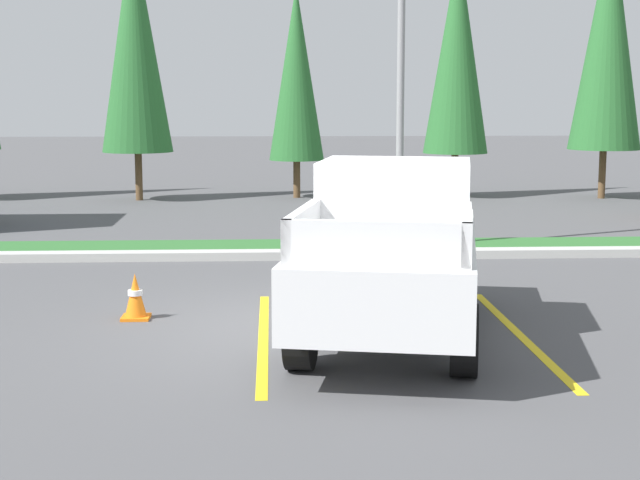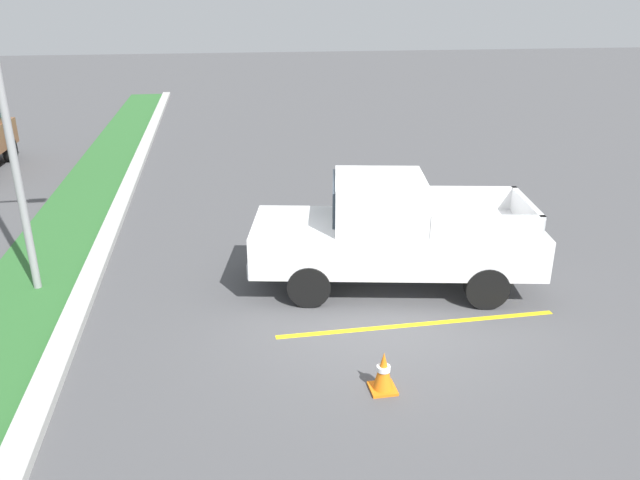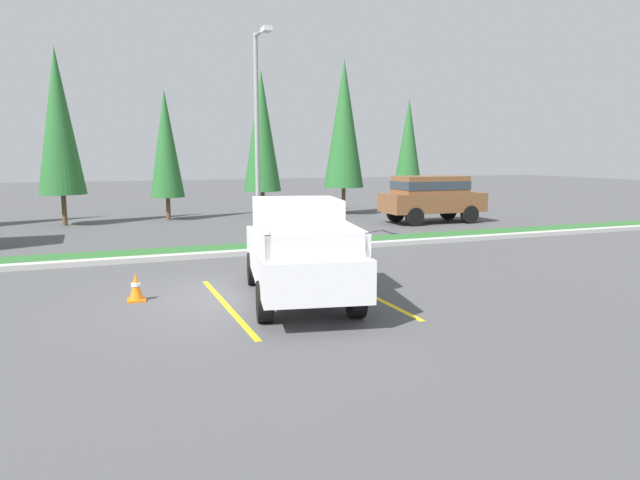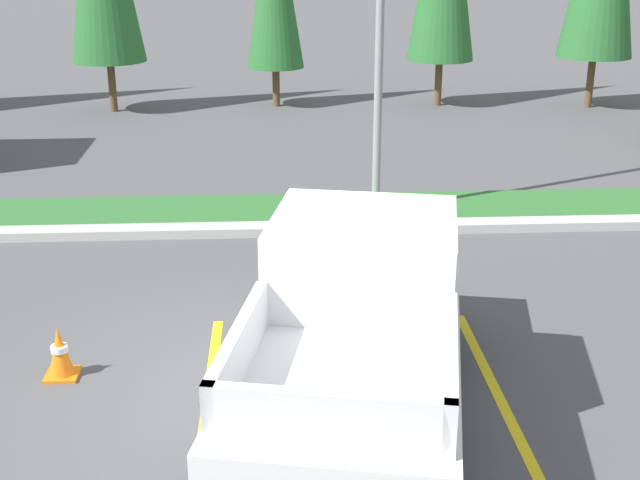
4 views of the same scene
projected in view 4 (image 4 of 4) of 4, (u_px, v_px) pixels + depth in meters
ground_plane at (273, 389)px, 9.20m from camera, size 120.00×120.00×0.00m
parking_line_near at (205, 425)px, 8.53m from camera, size 0.12×4.80×0.01m
parking_line_far at (508, 416)px, 8.69m from camera, size 0.12×4.80×0.01m
curb_strip at (272, 229)px, 13.86m from camera, size 56.00×0.40×0.15m
grass_median at (272, 211)px, 14.90m from camera, size 56.00×1.80×0.06m
pickup_truck_main at (360, 326)px, 8.30m from camera, size 2.89×5.49×2.10m
traffic_cone at (60, 353)px, 9.36m from camera, size 0.36×0.36×0.60m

